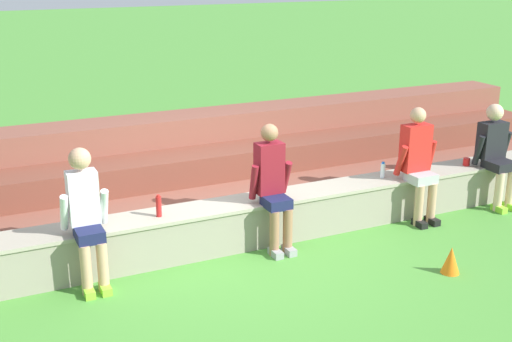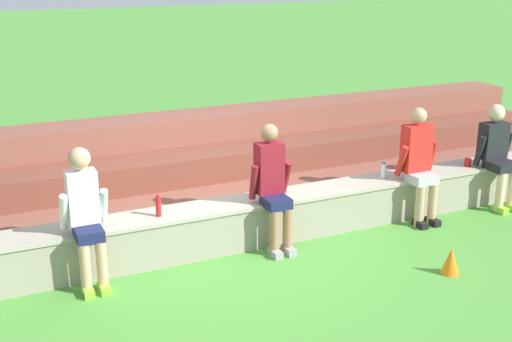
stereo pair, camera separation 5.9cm
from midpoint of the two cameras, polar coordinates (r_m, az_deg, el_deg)
name	(u,v)px [view 1 (the left image)]	position (r m, az deg, el deg)	size (l,w,h in m)	color
ground_plane	(244,253)	(7.62, -1.29, -7.08)	(80.00, 80.00, 0.00)	#4C9338
stone_seating_wall	(235,223)	(7.71, -2.03, -4.49)	(9.48, 0.52, 0.54)	gray
brick_bleachers	(186,170)	(9.15, -6.26, 0.06)	(11.55, 2.02, 1.11)	brown
person_left_of_center	(86,214)	(6.86, -14.70, -3.60)	(0.48, 0.58, 1.44)	tan
person_center	(273,184)	(7.50, 1.24, -1.16)	(0.49, 0.56, 1.46)	#996B4C
person_right_of_center	(418,161)	(8.56, 13.64, 0.83)	(0.55, 0.52, 1.46)	tan
person_far_right	(496,151)	(9.40, 19.82, 1.61)	(0.56, 0.59, 1.38)	beige
water_bottle_center_gap	(383,170)	(8.58, 10.69, 0.05)	(0.06, 0.06, 0.21)	silver
water_bottle_near_right	(159,206)	(7.25, -8.62, -3.02)	(0.06, 0.06, 0.25)	red
plastic_cup_left_end	(466,162)	(9.39, 17.53, 0.76)	(0.09, 0.09, 0.10)	red
sports_cone	(451,260)	(7.40, 16.24, -7.40)	(0.20, 0.20, 0.30)	orange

